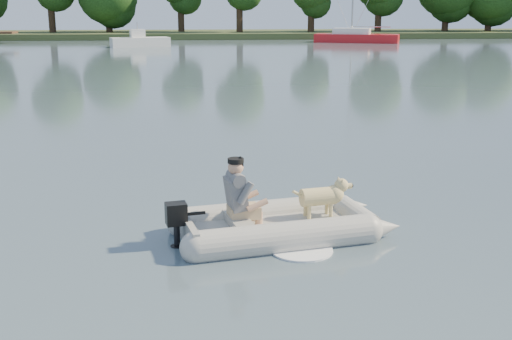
{
  "coord_description": "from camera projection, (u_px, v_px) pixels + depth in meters",
  "views": [
    {
      "loc": [
        -0.47,
        -8.4,
        3.31
      ],
      "look_at": [
        0.38,
        1.51,
        0.75
      ],
      "focal_mm": 45.0,
      "sensor_mm": 36.0,
      "label": 1
    }
  ],
  "objects": [
    {
      "name": "dinghy",
      "position": [
        281.0,
        200.0,
        9.37
      ],
      "size": [
        5.01,
        4.04,
        1.3
      ],
      "primitive_type": null,
      "rotation": [
        0.0,
        0.0,
        0.21
      ],
      "color": "#9C9C97",
      "rests_on": "water"
    },
    {
      "name": "shore_bank",
      "position": [
        204.0,
        35.0,
        68.73
      ],
      "size": [
        160.0,
        12.0,
        0.7
      ],
      "primitive_type": "cube",
      "color": "#47512D",
      "rests_on": "water"
    },
    {
      "name": "dog",
      "position": [
        318.0,
        200.0,
        9.6
      ],
      "size": [
        0.92,
        0.48,
        0.58
      ],
      "primitive_type": null,
      "rotation": [
        0.0,
        0.0,
        0.21
      ],
      "color": "#CDBA76",
      "rests_on": "dinghy"
    },
    {
      "name": "outboard_motor",
      "position": [
        177.0,
        227.0,
        9.0
      ],
      "size": [
        0.43,
        0.34,
        0.74
      ],
      "primitive_type": null,
      "rotation": [
        0.0,
        0.0,
        0.21
      ],
      "color": "black",
      "rests_on": "dinghy"
    },
    {
      "name": "water",
      "position": [
        238.0,
        249.0,
        8.97
      ],
      "size": [
        160.0,
        160.0,
        0.0
      ],
      "primitive_type": "plane",
      "color": "slate",
      "rests_on": "ground"
    },
    {
      "name": "motorboat",
      "position": [
        140.0,
        35.0,
        52.65
      ],
      "size": [
        5.24,
        3.14,
        2.08
      ],
      "primitive_type": null,
      "rotation": [
        0.0,
        0.0,
        0.27
      ],
      "color": "white",
      "rests_on": "water"
    },
    {
      "name": "man",
      "position": [
        237.0,
        191.0,
        9.19
      ],
      "size": [
        0.78,
        0.71,
        1.01
      ],
      "primitive_type": null,
      "rotation": [
        0.0,
        0.0,
        0.21
      ],
      "color": "slate",
      "rests_on": "dinghy"
    },
    {
      "name": "sailboat",
      "position": [
        356.0,
        37.0,
        58.89
      ],
      "size": [
        7.89,
        4.85,
        10.42
      ],
      "rotation": [
        0.0,
        0.0,
        -0.37
      ],
      "color": "red",
      "rests_on": "water"
    }
  ]
}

